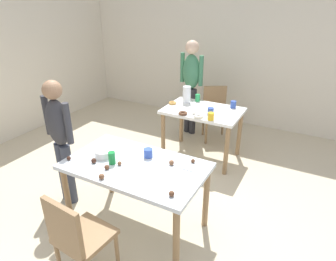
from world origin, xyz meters
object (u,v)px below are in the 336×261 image
person_girl_near (60,134)px  pitcher_far (187,94)px  soda_can (112,158)px  person_adult_far (191,79)px  chair_far_table (215,110)px  dining_table_near (136,172)px  dining_table_far (203,117)px  mixing_bowl (104,153)px  chair_near_table (77,236)px

person_girl_near → pitcher_far: bearing=71.3°
soda_can → person_adult_far: bearing=96.7°
chair_far_table → person_girl_near: size_ratio=0.60×
dining_table_near → dining_table_far: bearing=89.6°
person_girl_near → soda_can: (0.75, -0.07, -0.06)m
chair_far_table → person_girl_near: 2.61m
chair_far_table → soda_can: soda_can is taller
chair_far_table → mixing_bowl: 2.46m
dining_table_near → chair_far_table: size_ratio=1.55×
person_adult_far → dining_table_far: bearing=-54.2°
mixing_bowl → soda_can: 0.18m
mixing_bowl → soda_can: size_ratio=1.48×
person_adult_far → soda_can: person_adult_far is taller
chair_near_table → soda_can: 0.77m
soda_can → pitcher_far: (-0.12, 1.94, 0.06)m
dining_table_far → mixing_bowl: (-0.37, -1.71, 0.15)m
dining_table_far → mixing_bowl: size_ratio=5.96×
dining_table_near → soda_can: bearing=-156.0°
soda_can → person_girl_near: bearing=174.7°
chair_far_table → mixing_bowl: (-0.31, -2.42, 0.29)m
dining_table_near → pitcher_far: size_ratio=5.48×
person_adult_far → mixing_bowl: bearing=-86.9°
chair_near_table → person_adult_far: (-0.45, 3.16, 0.46)m
person_girl_near → mixing_bowl: bearing=-0.0°
chair_far_table → dining_table_near: bearing=-88.8°
pitcher_far → soda_can: bearing=-86.4°
chair_far_table → soda_can: bearing=-93.5°
dining_table_near → chair_near_table: 0.79m
chair_far_table → pitcher_far: bearing=-116.8°
chair_near_table → pitcher_far: pitcher_far is taller
chair_far_table → pitcher_far: size_ratio=3.53×
dining_table_near → chair_near_table: bearing=-93.2°
dining_table_far → soda_can: size_ratio=8.82×
person_girl_near → dining_table_near: bearing=1.2°
dining_table_far → pitcher_far: size_ratio=4.36×
dining_table_far → person_adult_far: (-0.50, 0.70, 0.32)m
chair_near_table → soda_can: (-0.16, 0.68, 0.31)m
pitcher_far → chair_far_table: bearing=63.2°
dining_table_far → chair_far_table: size_ratio=1.24×
chair_near_table → mixing_bowl: chair_near_table is taller
chair_near_table → person_adult_far: person_adult_far is taller
dining_table_near → mixing_bowl: mixing_bowl is taller
dining_table_far → chair_near_table: chair_near_table is taller
dining_table_far → person_girl_near: bearing=-119.5°
dining_table_far → soda_can: bearing=-96.8°
chair_near_table → soda_can: size_ratio=7.13×
pitcher_far → mixing_bowl: bearing=-91.1°
chair_far_table → soda_can: size_ratio=7.13×
pitcher_far → person_girl_near: bearing=-108.7°
dining_table_far → chair_far_table: 0.73m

